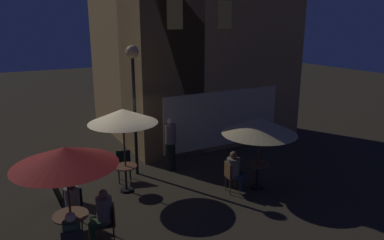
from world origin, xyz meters
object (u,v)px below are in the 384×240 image
patio_umbrella_2 (260,126)px  patron_standing_4 (171,144)px  cafe_table_2 (257,171)px  patio_umbrella_0 (65,157)px  street_lamp_near_corner (133,77)px  cafe_chair_4 (230,174)px  patron_seated_2 (72,235)px  cafe_table_1 (126,174)px  menu_sandwich_board (62,187)px  cafe_table_0 (71,223)px  cafe_chair_0 (109,219)px  cafe_chair_1 (73,205)px  cafe_chair_3 (124,163)px  patio_umbrella_1 (123,116)px  patron_seated_0 (102,213)px  patron_seated_1 (72,202)px  patron_seated_3 (235,169)px

patio_umbrella_2 → patron_standing_4: size_ratio=1.22×
cafe_table_2 → patio_umbrella_0: size_ratio=0.33×
street_lamp_near_corner → cafe_chair_4: street_lamp_near_corner is taller
cafe_chair_4 → patron_seated_2: size_ratio=0.77×
cafe_chair_4 → cafe_table_1: bearing=159.0°
cafe_table_1 → patron_seated_2: size_ratio=0.65×
patio_umbrella_2 → cafe_chair_4: size_ratio=2.36×
menu_sandwich_board → cafe_chair_4: bearing=-9.5°
cafe_table_0 → cafe_chair_0: bearing=-12.6°
cafe_table_1 → cafe_chair_1: bearing=-144.9°
menu_sandwich_board → patron_seated_2: bearing=-84.0°
patio_umbrella_2 → cafe_chair_3: patio_umbrella_2 is taller
patio_umbrella_1 → cafe_chair_4: patio_umbrella_1 is taller
patio_umbrella_1 → cafe_chair_0: (-1.13, -2.22, -1.72)m
patio_umbrella_0 → patron_seated_0: patio_umbrella_0 is taller
patio_umbrella_2 → cafe_chair_1: 5.37m
patron_standing_4 → patron_seated_2: bearing=38.6°
street_lamp_near_corner → cafe_chair_1: (-2.42, -2.23, -2.60)m
cafe_chair_1 → patron_seated_0: 1.10m
cafe_chair_4 → street_lamp_near_corner: bearing=135.8°
menu_sandwich_board → patron_seated_1: bearing=-78.6°
patron_seated_3 → cafe_table_2: bearing=-0.0°
cafe_chair_4 → patio_umbrella_0: bearing=-164.1°
patio_umbrella_0 → patio_umbrella_2: patio_umbrella_0 is taller
menu_sandwich_board → cafe_table_1: size_ratio=1.17×
cafe_table_1 → patron_standing_4: 2.03m
patron_standing_4 → cafe_chair_3: bearing=-2.8°
patio_umbrella_0 → patio_umbrella_2: (5.37, 0.39, -0.18)m
cafe_table_2 → patron_seated_0: (-4.73, -0.54, 0.18)m
menu_sandwich_board → cafe_chair_1: size_ratio=0.99×
cafe_chair_0 → patron_seated_3: 3.93m
cafe_table_1 → cafe_chair_3: 0.82m
street_lamp_near_corner → cafe_table_2: size_ratio=5.33×
street_lamp_near_corner → cafe_chair_1: size_ratio=4.46×
cafe_chair_3 → patron_seated_0: 3.32m
patron_seated_1 → patron_standing_4: (3.56, 2.16, 0.18)m
cafe_chair_0 → cafe_chair_3: bearing=-101.3°
cafe_chair_3 → patron_seated_3: 3.44m
patron_seated_2 → patron_seated_3: size_ratio=0.97×
street_lamp_near_corner → patio_umbrella_0: bearing=-130.4°
menu_sandwich_board → cafe_chair_0: (0.62, -2.36, 0.06)m
patio_umbrella_1 → cafe_chair_1: bearing=-144.9°
cafe_table_1 → patio_umbrella_2: 4.08m
cafe_table_0 → patron_seated_1: 0.74m
street_lamp_near_corner → patron_seated_3: street_lamp_near_corner is taller
patio_umbrella_1 → cafe_chair_3: 1.88m
patron_seated_0 → patron_standing_4: bearing=-123.1°
patio_umbrella_2 → cafe_chair_0: (-4.59, -0.57, -1.39)m
street_lamp_near_corner → patron_seated_3: 4.09m
patron_seated_1 → patio_umbrella_0: bearing=-0.0°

